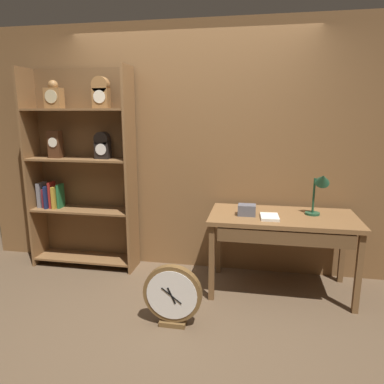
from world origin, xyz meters
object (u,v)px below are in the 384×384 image
open_repair_manual (270,217)px  round_clock_large (173,295)px  desk_lamp (320,186)px  bookshelf (81,167)px  toolbox_small (247,210)px  workbench (282,225)px

open_repair_manual → round_clock_large: open_repair_manual is taller
desk_lamp → open_repair_manual: desk_lamp is taller
bookshelf → toolbox_small: (1.81, -0.32, -0.30)m
toolbox_small → round_clock_large: size_ratio=0.31×
open_repair_manual → round_clock_large: size_ratio=0.42×
toolbox_small → round_clock_large: (-0.55, -0.70, -0.55)m
desk_lamp → bookshelf: bearing=174.9°
toolbox_small → open_repair_manual: (0.21, -0.06, -0.04)m
workbench → desk_lamp: desk_lamp is taller
toolbox_small → round_clock_large: toolbox_small is taller
toolbox_small → open_repair_manual: toolbox_small is taller
bookshelf → desk_lamp: bearing=-5.1°
workbench → open_repair_manual: bearing=-142.3°
toolbox_small → workbench: bearing=5.8°
bookshelf → open_repair_manual: (2.01, -0.38, -0.34)m
open_repair_manual → round_clock_large: 1.11m
toolbox_small → round_clock_large: 1.04m
bookshelf → open_repair_manual: bearing=-10.7°
desk_lamp → open_repair_manual: bearing=-160.2°
toolbox_small → open_repair_manual: bearing=-16.9°
bookshelf → workbench: bookshelf is taller
desk_lamp → toolbox_small: 0.70m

